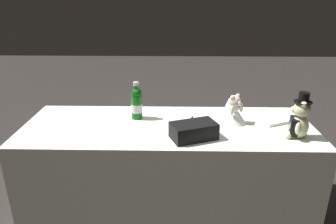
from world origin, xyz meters
The scene contains 8 objects.
ground_plane centered at (0.00, 0.00, 0.00)m, with size 12.00×12.00×0.00m, color #2D2826.
reception_table centered at (0.00, 0.00, 0.35)m, with size 2.04×0.75×0.70m, color white.
teddy_bear_groom centered at (-0.83, 0.17, 0.83)m, with size 0.15×0.15×0.30m.
teddy_bear_bride centered at (-0.46, -0.07, 0.79)m, with size 0.22×0.23×0.21m.
champagne_bottle centered at (0.23, -0.13, 0.82)m, with size 0.08×0.08×0.28m.
signing_pen centered at (-0.16, -0.08, 0.71)m, with size 0.05×0.14×0.01m.
gift_case_black centered at (-0.17, 0.20, 0.76)m, with size 0.32×0.26×0.10m.
guestbook centered at (-0.76, -0.13, 0.72)m, with size 0.23×0.26×0.02m, color white.
Camera 1 is at (-0.04, 2.01, 1.59)m, focal length 33.34 mm.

